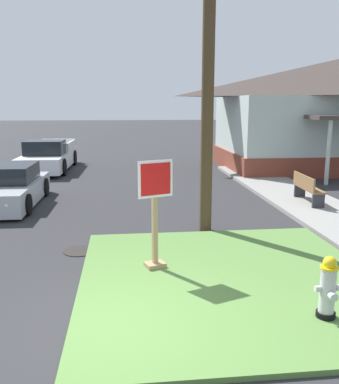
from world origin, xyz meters
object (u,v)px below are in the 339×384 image
at_px(stop_sign, 155,218).
at_px(manhole_cover, 80,251).
at_px(fire_hydrant, 328,289).
at_px(utility_pole, 209,32).
at_px(pickup_truck_white, 49,157).
at_px(street_bench, 307,187).
at_px(parked_sedan_silver, 8,188).

relative_size(stop_sign, manhole_cover, 2.91).
relative_size(fire_hydrant, utility_pole, 0.10).
distance_m(pickup_truck_white, street_bench, 12.28).
relative_size(street_bench, utility_pole, 0.19).
distance_m(stop_sign, parked_sedan_silver, 7.13).
bearing_deg(fire_hydrant, utility_pole, 100.62).
height_order(pickup_truck_white, utility_pole, utility_pole).
xyz_separation_m(manhole_cover, parked_sedan_silver, (-2.64, 4.51, 0.53)).
xyz_separation_m(manhole_cover, utility_pole, (2.97, 1.21, 4.69)).
height_order(manhole_cover, parked_sedan_silver, parked_sedan_silver).
bearing_deg(pickup_truck_white, stop_sign, -72.14).
bearing_deg(utility_pole, fire_hydrant, -79.38).
bearing_deg(fire_hydrant, stop_sign, 136.97).
xyz_separation_m(stop_sign, manhole_cover, (-1.53, 1.25, -1.03)).
distance_m(manhole_cover, pickup_truck_white, 11.86).
relative_size(parked_sedan_silver, street_bench, 2.48).
height_order(parked_sedan_silver, street_bench, parked_sedan_silver).
relative_size(pickup_truck_white, utility_pole, 0.62).
bearing_deg(parked_sedan_silver, utility_pole, -30.46).
relative_size(fire_hydrant, pickup_truck_white, 0.17).
distance_m(fire_hydrant, manhole_cover, 5.15).
bearing_deg(pickup_truck_white, utility_pole, -61.73).
bearing_deg(stop_sign, street_bench, 42.57).
relative_size(stop_sign, pickup_truck_white, 0.36).
xyz_separation_m(stop_sign, parked_sedan_silver, (-4.18, 5.76, -0.50)).
bearing_deg(pickup_truck_white, manhole_cover, -77.36).
xyz_separation_m(parked_sedan_silver, street_bench, (9.23, -1.11, 0.05)).
bearing_deg(fire_hydrant, manhole_cover, 138.47).
bearing_deg(parked_sedan_silver, stop_sign, -54.06).
bearing_deg(parked_sedan_silver, manhole_cover, -59.64).
xyz_separation_m(fire_hydrant, stop_sign, (-2.30, 2.15, 0.53)).
height_order(fire_hydrant, manhole_cover, fire_hydrant).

